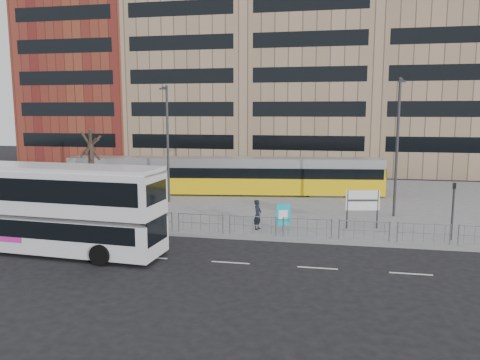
% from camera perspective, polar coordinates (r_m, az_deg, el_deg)
% --- Properties ---
extents(ground, '(120.00, 120.00, 0.00)m').
position_cam_1_polar(ground, '(26.25, -3.62, -7.05)').
color(ground, black).
rests_on(ground, ground).
extents(plaza, '(64.00, 24.00, 0.15)m').
position_cam_1_polar(plaza, '(37.68, 0.96, -2.17)').
color(plaza, slate).
rests_on(plaza, ground).
extents(kerb, '(64.00, 0.25, 0.17)m').
position_cam_1_polar(kerb, '(26.28, -3.59, -6.86)').
color(kerb, gray).
rests_on(kerb, ground).
extents(building_row, '(70.40, 18.40, 31.20)m').
position_cam_1_polar(building_row, '(59.25, 6.36, 14.09)').
color(building_row, brown).
rests_on(building_row, ground).
extents(pedestrian_barrier, '(32.07, 0.07, 1.10)m').
position_cam_1_polar(pedestrian_barrier, '(26.07, 0.91, -4.91)').
color(pedestrian_barrier, gray).
rests_on(pedestrian_barrier, plaza).
extents(road_markings, '(62.00, 0.12, 0.01)m').
position_cam_1_polar(road_markings, '(22.31, -3.71, -9.85)').
color(road_markings, white).
rests_on(road_markings, ground).
extents(double_decker_bus, '(11.06, 3.32, 4.37)m').
position_cam_1_polar(double_decker_bus, '(24.78, -21.65, -2.96)').
color(double_decker_bus, silver).
rests_on(double_decker_bus, ground).
extents(tram, '(25.88, 5.77, 3.04)m').
position_cam_1_polar(tram, '(38.75, -1.88, 0.52)').
color(tram, yellow).
rests_on(tram, plaza).
extents(station_sign, '(1.95, 0.47, 2.27)m').
position_cam_1_polar(station_sign, '(28.24, 14.72, -2.62)').
color(station_sign, '#2D2D30').
rests_on(station_sign, plaza).
extents(ad_panel, '(0.80, 0.40, 1.60)m').
position_cam_1_polar(ad_panel, '(27.01, 5.29, -4.25)').
color(ad_panel, '#2D2D30').
rests_on(ad_panel, plaza).
extents(pedestrian, '(0.56, 0.72, 1.75)m').
position_cam_1_polar(pedestrian, '(27.26, 2.17, -4.24)').
color(pedestrian, black).
rests_on(pedestrian, plaza).
extents(traffic_light_west, '(0.20, 0.23, 3.10)m').
position_cam_1_polar(traffic_light_west, '(30.93, -22.15, -1.27)').
color(traffic_light_west, '#2D2D30').
rests_on(traffic_light_west, plaza).
extents(traffic_light_east, '(0.18, 0.22, 3.10)m').
position_cam_1_polar(traffic_light_east, '(27.24, 24.56, -2.65)').
color(traffic_light_east, '#2D2D30').
rests_on(traffic_light_east, plaza).
extents(lamp_post_west, '(0.45, 1.04, 8.73)m').
position_cam_1_polar(lamp_post_west, '(35.41, -8.84, 4.91)').
color(lamp_post_west, '#2D2D30').
rests_on(lamp_post_west, plaza).
extents(lamp_post_east, '(0.45, 1.04, 8.94)m').
position_cam_1_polar(lamp_post_east, '(31.71, 18.63, 4.37)').
color(lamp_post_east, '#2D2D30').
rests_on(lamp_post_east, plaza).
extents(bare_tree, '(4.20, 4.20, 7.54)m').
position_cam_1_polar(bare_tree, '(37.54, -17.85, 6.12)').
color(bare_tree, '#2F201A').
rests_on(bare_tree, plaza).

